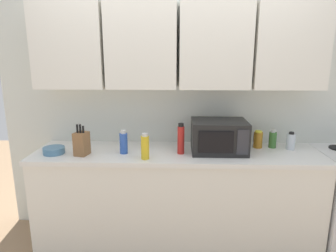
# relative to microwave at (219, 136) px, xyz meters

# --- Properties ---
(wall_back_with_cabinets) EXTENTS (3.42, 0.38, 2.60)m
(wall_back_with_cabinets) POSITION_rel_microwave_xyz_m (-0.37, 0.22, 0.54)
(wall_back_with_cabinets) COLOR silver
(wall_back_with_cabinets) RESTS_ON ground_plane
(counter_run) EXTENTS (2.55, 0.63, 0.90)m
(counter_run) POSITION_rel_microwave_xyz_m (-0.37, -0.01, -0.59)
(counter_run) COLOR white
(counter_run) RESTS_ON ground_plane
(microwave) EXTENTS (0.48, 0.37, 0.28)m
(microwave) POSITION_rel_microwave_xyz_m (0.00, 0.00, 0.00)
(microwave) COLOR black
(microwave) RESTS_ON counter_run
(knife_block) EXTENTS (0.13, 0.14, 0.27)m
(knife_block) POSITION_rel_microwave_xyz_m (-1.19, -0.13, -0.04)
(knife_block) COLOR brown
(knife_block) RESTS_ON counter_run
(bottle_yellow_mustard) EXTENTS (0.07, 0.07, 0.22)m
(bottle_yellow_mustard) POSITION_rel_microwave_xyz_m (-0.63, -0.22, -0.04)
(bottle_yellow_mustard) COLOR gold
(bottle_yellow_mustard) RESTS_ON counter_run
(bottle_blue_cleaner) EXTENTS (0.07, 0.07, 0.21)m
(bottle_blue_cleaner) POSITION_rel_microwave_xyz_m (-0.84, -0.08, -0.04)
(bottle_blue_cleaner) COLOR #2D56B7
(bottle_blue_cleaner) RESTS_ON counter_run
(bottle_amber_vinegar) EXTENTS (0.08, 0.08, 0.16)m
(bottle_amber_vinegar) POSITION_rel_microwave_xyz_m (0.38, 0.13, -0.06)
(bottle_amber_vinegar) COLOR #AD701E
(bottle_amber_vinegar) RESTS_ON counter_run
(bottle_clear_tall) EXTENTS (0.08, 0.08, 0.16)m
(bottle_clear_tall) POSITION_rel_microwave_xyz_m (0.66, 0.08, -0.06)
(bottle_clear_tall) COLOR silver
(bottle_clear_tall) RESTS_ON counter_run
(bottle_red_sauce) EXTENTS (0.06, 0.06, 0.27)m
(bottle_red_sauce) POSITION_rel_microwave_xyz_m (-0.34, -0.07, -0.01)
(bottle_red_sauce) COLOR red
(bottle_red_sauce) RESTS_ON counter_run
(bottle_green_oil) EXTENTS (0.07, 0.07, 0.17)m
(bottle_green_oil) POSITION_rel_microwave_xyz_m (0.52, 0.13, -0.06)
(bottle_green_oil) COLOR #386B2D
(bottle_green_oil) RESTS_ON counter_run
(bowl_ceramic_small) EXTENTS (0.18, 0.18, 0.06)m
(bowl_ceramic_small) POSITION_rel_microwave_xyz_m (-1.45, -0.11, -0.11)
(bowl_ceramic_small) COLOR teal
(bowl_ceramic_small) RESTS_ON counter_run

